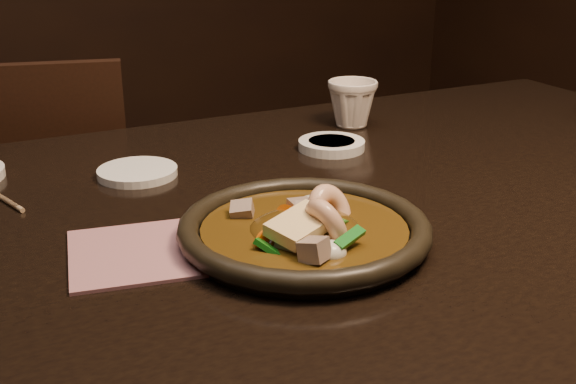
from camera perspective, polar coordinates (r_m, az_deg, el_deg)
name	(u,v)px	position (r m, az deg, el deg)	size (l,w,h in m)	color
table	(304,258)	(0.95, 1.25, -5.25)	(1.60, 0.90, 0.75)	black
chair	(39,246)	(1.55, -19.11, -4.03)	(0.49, 0.49, 0.86)	black
plate	(304,231)	(0.81, 1.30, -3.07)	(0.29, 0.29, 0.03)	black
stirfry	(307,227)	(0.81, 1.52, -2.80)	(0.15, 0.18, 0.07)	#3C270B
soy_dish	(332,145)	(1.14, 3.46, 3.74)	(0.10, 0.10, 0.01)	white
saucer_right	(137,172)	(1.04, -11.81, 1.55)	(0.11, 0.11, 0.01)	white
tea_cup	(352,102)	(1.26, 5.09, 7.10)	(0.09, 0.08, 0.09)	silver
napkin	(141,252)	(0.80, -11.54, -4.68)	(0.15, 0.15, 0.00)	#985D63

